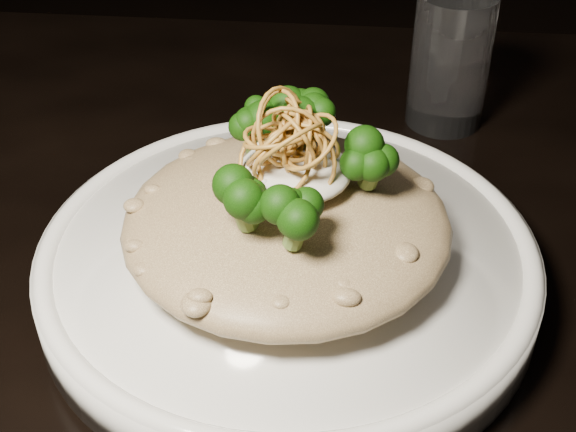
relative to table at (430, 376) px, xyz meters
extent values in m
cube|color=black|center=(0.00, 0.00, 0.06)|extent=(1.10, 0.80, 0.04)
cylinder|color=black|center=(-0.48, 0.33, -0.31)|extent=(0.05, 0.05, 0.71)
cylinder|color=white|center=(-0.10, -0.01, 0.10)|extent=(0.31, 0.31, 0.03)
ellipsoid|color=brown|center=(-0.10, -0.01, 0.14)|extent=(0.20, 0.20, 0.04)
ellipsoid|color=white|center=(-0.10, 0.00, 0.17)|extent=(0.07, 0.07, 0.02)
cylinder|color=white|center=(0.01, 0.21, 0.14)|extent=(0.08, 0.08, 0.11)
camera|label=1|loc=(-0.06, -0.39, 0.43)|focal=50.00mm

